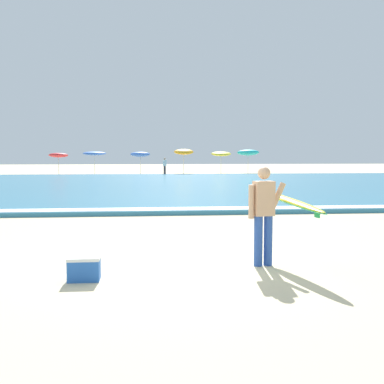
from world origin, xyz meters
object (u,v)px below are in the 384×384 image
Objects in this scene: beach_umbrella_1 at (94,153)px; beachgoer_near_row_left at (165,166)px; beach_umbrella_2 at (140,154)px; beach_umbrella_4 at (221,154)px; cooler_box at (84,268)px; surfer_with_board at (275,207)px; beach_umbrella_0 at (58,155)px; beach_umbrella_3 at (184,152)px; beach_umbrella_5 at (248,153)px.

beach_umbrella_1 is 7.62m from beachgoer_near_row_left.
beach_umbrella_2 is 7.89m from beach_umbrella_4.
cooler_box is at bearing -90.76° from beach_umbrella_2.
beachgoer_near_row_left is at bearing -159.06° from beach_umbrella_4.
beach_umbrella_1 is (-7.07, 38.99, 0.94)m from surfer_with_board.
beachgoer_near_row_left is at bearing -14.31° from beach_umbrella_0.
beachgoer_near_row_left is at bearing -142.85° from beach_umbrella_3.
beach_umbrella_2 is (7.64, 1.13, 0.08)m from beach_umbrella_0.
beachgoer_near_row_left is (-8.13, -1.99, -1.21)m from beach_umbrella_5.
beach_umbrella_2 reaches higher than cooler_box.
beachgoer_near_row_left is (2.23, -3.65, -1.04)m from beach_umbrella_2.
surfer_with_board is 36.86m from beach_umbrella_3.
beach_umbrella_5 is 8.46m from beachgoer_near_row_left.
beach_umbrella_5 is (18.00, -0.52, 0.25)m from beach_umbrella_0.
beach_umbrella_5 reaches higher than beach_umbrella_0.
beach_umbrella_2 is at bearing 170.94° from beach_umbrella_5.
cooler_box is at bearing -79.58° from beach_umbrella_0.
beach_umbrella_4 is 0.93× the size of beach_umbrella_5.
beachgoer_near_row_left is (-0.44, 35.42, -0.18)m from surfer_with_board.
beach_umbrella_1 reaches higher than beachgoer_near_row_left.
beach_umbrella_5 is at bearing -2.44° from beach_umbrella_4.
surfer_with_board is at bearing -89.29° from beachgoer_near_row_left.
beach_umbrella_1 is 0.91× the size of beach_umbrella_3.
beach_umbrella_4 is (5.07, 37.52, 0.91)m from surfer_with_board.
beach_umbrella_3 is 2.64m from beachgoer_near_row_left.
beach_umbrella_0 is 10.23m from beachgoer_near_row_left.
beach_umbrella_3 is at bearing -169.05° from beach_umbrella_4.
beach_umbrella_3 is (1.41, 36.82, 1.10)m from surfer_with_board.
beach_umbrella_5 is 39.70m from cooler_box.
beach_umbrella_1 reaches higher than beach_umbrella_0.
surfer_with_board is 1.53× the size of beachgoer_near_row_left.
beach_umbrella_0 is at bearing 100.42° from cooler_box.
cooler_box is at bearing -167.25° from surfer_with_board.
beach_umbrella_5 is at bearing 13.79° from beachgoer_near_row_left.
beach_umbrella_0 is at bearing 105.20° from surfer_with_board.
beach_umbrella_4 is (15.37, -0.41, 0.13)m from beach_umbrella_0.
surfer_with_board is at bearing 12.75° from cooler_box.
beach_umbrella_4 is 1.40× the size of beachgoer_near_row_left.
beach_umbrella_5 is (7.69, 37.41, 1.03)m from surfer_with_board.
beach_umbrella_2 is 0.90× the size of beach_umbrella_5.
beach_umbrella_4 is (12.14, -1.47, -0.03)m from beach_umbrella_1.
beach_umbrella_2 is at bearing 93.91° from surfer_with_board.
beach_umbrella_0 is 7.72m from beach_umbrella_2.
beach_umbrella_5 is (10.36, -1.65, 0.17)m from beach_umbrella_2.
beach_umbrella_3 is (11.72, -1.12, 0.31)m from beach_umbrella_0.
beach_umbrella_5 is at bearing -9.06° from beach_umbrella_2.
beach_umbrella_4 is at bearing -11.26° from beach_umbrella_2.
beach_umbrella_1 reaches higher than cooler_box.
surfer_with_board is at bearing -101.61° from beach_umbrella_5.
beach_umbrella_1 is at bearing 151.68° from beachgoer_near_row_left.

